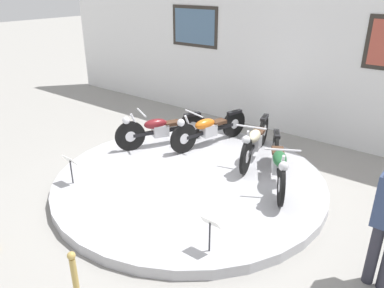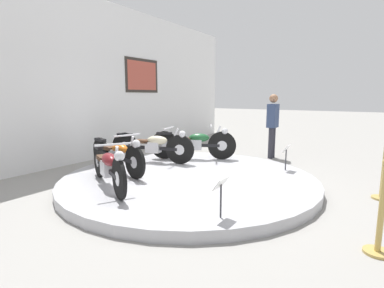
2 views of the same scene
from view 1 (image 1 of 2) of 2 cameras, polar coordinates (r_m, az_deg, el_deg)
ground_plane at (r=6.63m, az=-0.36°, el=-6.16°), size 60.00×60.00×0.00m
display_platform at (r=6.59m, az=-0.36°, el=-5.55°), size 4.66×4.66×0.16m
back_wall at (r=8.76m, az=13.85°, el=14.70°), size 14.00×0.22×4.06m
motorcycle_maroon at (r=7.65m, az=-4.88°, el=2.42°), size 0.97×1.76×0.78m
motorcycle_orange at (r=7.64m, az=2.52°, el=2.45°), size 0.65×1.91×0.78m
motorcycle_cream at (r=7.12m, az=9.59°, el=0.62°), size 0.65×1.94×0.80m
motorcycle_green at (r=6.32m, az=13.05°, el=-2.73°), size 1.04×1.77×0.80m
info_placard_front_left at (r=6.48m, az=-18.05°, el=-2.86°), size 0.26×0.11×0.51m
info_placard_front_centre at (r=4.70m, az=2.73°, el=-12.46°), size 0.26×0.11×0.51m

